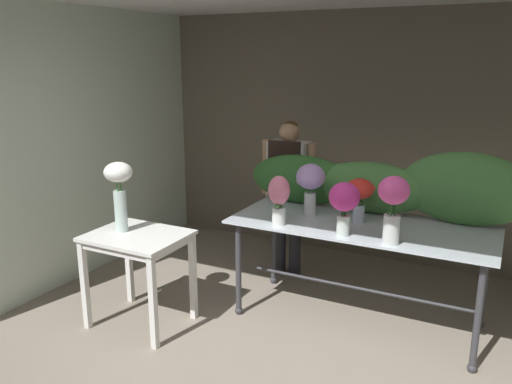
{
  "coord_description": "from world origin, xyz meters",
  "views": [
    {
      "loc": [
        1.48,
        -2.23,
        2.2
      ],
      "look_at": [
        -0.35,
        1.36,
        1.14
      ],
      "focal_mm": 36.2,
      "sensor_mm": 36.0,
      "label": 1
    }
  ],
  "objects_px": {
    "vase_rosy_freesia": "(279,197)",
    "vase_lilac_tulips": "(310,182)",
    "display_table_glass": "(361,238)",
    "vase_scarlet_hydrangea": "(360,193)",
    "side_table_white": "(138,246)",
    "florist": "(288,183)",
    "vase_fuchsia_ranunculus": "(394,202)",
    "vase_magenta_roses": "(344,201)",
    "vase_white_roses_tall": "(119,187)"
  },
  "relations": [
    {
      "from": "vase_rosy_freesia",
      "to": "vase_lilac_tulips",
      "type": "distance_m",
      "value": 0.38
    },
    {
      "from": "display_table_glass",
      "to": "vase_scarlet_hydrangea",
      "type": "distance_m",
      "value": 0.37
    },
    {
      "from": "side_table_white",
      "to": "vase_scarlet_hydrangea",
      "type": "distance_m",
      "value": 1.87
    },
    {
      "from": "side_table_white",
      "to": "florist",
      "type": "xyz_separation_m",
      "value": [
        0.69,
        1.5,
        0.29
      ]
    },
    {
      "from": "vase_scarlet_hydrangea",
      "to": "vase_lilac_tulips",
      "type": "relative_size",
      "value": 0.81
    },
    {
      "from": "vase_rosy_freesia",
      "to": "vase_lilac_tulips",
      "type": "relative_size",
      "value": 0.9
    },
    {
      "from": "side_table_white",
      "to": "florist",
      "type": "relative_size",
      "value": 0.5
    },
    {
      "from": "side_table_white",
      "to": "vase_lilac_tulips",
      "type": "distance_m",
      "value": 1.54
    },
    {
      "from": "vase_fuchsia_ranunculus",
      "to": "florist",
      "type": "bearing_deg",
      "value": 141.43
    },
    {
      "from": "display_table_glass",
      "to": "florist",
      "type": "distance_m",
      "value": 1.15
    },
    {
      "from": "vase_fuchsia_ranunculus",
      "to": "vase_magenta_roses",
      "type": "bearing_deg",
      "value": 175.83
    },
    {
      "from": "vase_white_roses_tall",
      "to": "vase_rosy_freesia",
      "type": "bearing_deg",
      "value": 24.51
    },
    {
      "from": "vase_magenta_roses",
      "to": "vase_lilac_tulips",
      "type": "height_order",
      "value": "vase_lilac_tulips"
    },
    {
      "from": "side_table_white",
      "to": "vase_rosy_freesia",
      "type": "xyz_separation_m",
      "value": [
        1.03,
        0.54,
        0.42
      ]
    },
    {
      "from": "florist",
      "to": "vase_rosy_freesia",
      "type": "distance_m",
      "value": 1.03
    },
    {
      "from": "side_table_white",
      "to": "vase_scarlet_hydrangea",
      "type": "bearing_deg",
      "value": 29.57
    },
    {
      "from": "side_table_white",
      "to": "vase_scarlet_hydrangea",
      "type": "relative_size",
      "value": 2.17
    },
    {
      "from": "vase_white_roses_tall",
      "to": "side_table_white",
      "type": "bearing_deg",
      "value": 0.13
    },
    {
      "from": "vase_scarlet_hydrangea",
      "to": "vase_fuchsia_ranunculus",
      "type": "bearing_deg",
      "value": -47.96
    },
    {
      "from": "display_table_glass",
      "to": "vase_white_roses_tall",
      "type": "xyz_separation_m",
      "value": [
        -1.78,
        -0.87,
        0.42
      ]
    },
    {
      "from": "vase_magenta_roses",
      "to": "vase_lilac_tulips",
      "type": "distance_m",
      "value": 0.56
    },
    {
      "from": "florist",
      "to": "vase_fuchsia_ranunculus",
      "type": "xyz_separation_m",
      "value": [
        1.26,
        -1.0,
        0.21
      ]
    },
    {
      "from": "side_table_white",
      "to": "vase_white_roses_tall",
      "type": "xyz_separation_m",
      "value": [
        -0.16,
        -0.0,
        0.48
      ]
    },
    {
      "from": "vase_magenta_roses",
      "to": "vase_rosy_freesia",
      "type": "height_order",
      "value": "vase_magenta_roses"
    },
    {
      "from": "display_table_glass",
      "to": "florist",
      "type": "xyz_separation_m",
      "value": [
        -0.93,
        0.63,
        0.23
      ]
    },
    {
      "from": "vase_rosy_freesia",
      "to": "vase_white_roses_tall",
      "type": "distance_m",
      "value": 1.3
    },
    {
      "from": "display_table_glass",
      "to": "vase_scarlet_hydrangea",
      "type": "relative_size",
      "value": 5.77
    },
    {
      "from": "florist",
      "to": "vase_fuchsia_ranunculus",
      "type": "distance_m",
      "value": 1.62
    },
    {
      "from": "vase_lilac_tulips",
      "to": "florist",
      "type": "bearing_deg",
      "value": 127.56
    },
    {
      "from": "florist",
      "to": "vase_lilac_tulips",
      "type": "relative_size",
      "value": 3.54
    },
    {
      "from": "florist",
      "to": "vase_fuchsia_ranunculus",
      "type": "relative_size",
      "value": 3.15
    },
    {
      "from": "vase_scarlet_hydrangea",
      "to": "vase_rosy_freesia",
      "type": "bearing_deg",
      "value": -147.17
    },
    {
      "from": "vase_lilac_tulips",
      "to": "display_table_glass",
      "type": "bearing_deg",
      "value": -3.2
    },
    {
      "from": "vase_rosy_freesia",
      "to": "vase_lilac_tulips",
      "type": "xyz_separation_m",
      "value": [
        0.13,
        0.35,
        0.06
      ]
    },
    {
      "from": "vase_scarlet_hydrangea",
      "to": "vase_lilac_tulips",
      "type": "distance_m",
      "value": 0.43
    },
    {
      "from": "florist",
      "to": "vase_white_roses_tall",
      "type": "xyz_separation_m",
      "value": [
        -0.85,
        -1.5,
        0.2
      ]
    },
    {
      "from": "vase_magenta_roses",
      "to": "vase_scarlet_hydrangea",
      "type": "bearing_deg",
      "value": 87.99
    },
    {
      "from": "display_table_glass",
      "to": "vase_white_roses_tall",
      "type": "bearing_deg",
      "value": -153.98
    },
    {
      "from": "display_table_glass",
      "to": "side_table_white",
      "type": "relative_size",
      "value": 2.66
    },
    {
      "from": "side_table_white",
      "to": "vase_fuchsia_ranunculus",
      "type": "xyz_separation_m",
      "value": [
        1.95,
        0.5,
        0.5
      ]
    },
    {
      "from": "side_table_white",
      "to": "vase_magenta_roses",
      "type": "xyz_separation_m",
      "value": [
        1.57,
        0.53,
        0.45
      ]
    },
    {
      "from": "vase_scarlet_hydrangea",
      "to": "display_table_glass",
      "type": "bearing_deg",
      "value": -40.2
    },
    {
      "from": "vase_fuchsia_ranunculus",
      "to": "vase_lilac_tulips",
      "type": "height_order",
      "value": "vase_fuchsia_ranunculus"
    },
    {
      "from": "display_table_glass",
      "to": "side_table_white",
      "type": "height_order",
      "value": "display_table_glass"
    },
    {
      "from": "vase_lilac_tulips",
      "to": "vase_white_roses_tall",
      "type": "relative_size",
      "value": 0.77
    },
    {
      "from": "vase_fuchsia_ranunculus",
      "to": "vase_white_roses_tall",
      "type": "distance_m",
      "value": 2.16
    },
    {
      "from": "side_table_white",
      "to": "vase_fuchsia_ranunculus",
      "type": "height_order",
      "value": "vase_fuchsia_ranunculus"
    },
    {
      "from": "vase_scarlet_hydrangea",
      "to": "vase_lilac_tulips",
      "type": "bearing_deg",
      "value": -179.27
    },
    {
      "from": "display_table_glass",
      "to": "vase_fuchsia_ranunculus",
      "type": "relative_size",
      "value": 4.17
    },
    {
      "from": "vase_scarlet_hydrangea",
      "to": "vase_white_roses_tall",
      "type": "xyz_separation_m",
      "value": [
        -1.74,
        -0.9,
        0.06
      ]
    }
  ]
}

